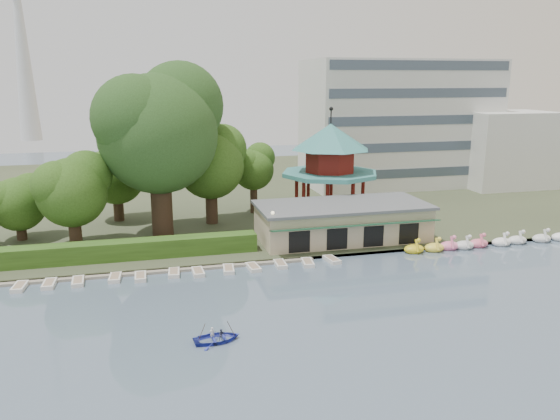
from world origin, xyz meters
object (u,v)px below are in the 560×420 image
object	(u,v)px
pavilion	(330,161)
big_tree	(159,125)
dock	(135,272)
boathouse	(342,221)
rowboat_with_passengers	(217,335)

from	to	relation	value
pavilion	big_tree	size ratio (longest dim) A/B	0.71
dock	boathouse	xyz separation A→B (m)	(22.00, 4.77, 2.25)
boathouse	big_tree	size ratio (longest dim) A/B	0.98
rowboat_with_passengers	pavilion	bearing A→B (deg)	58.38
dock	pavilion	distance (m)	29.14
big_tree	rowboat_with_passengers	distance (m)	29.03
boathouse	pavilion	xyz separation A→B (m)	(2.00, 10.03, 5.11)
pavilion	rowboat_with_passengers	world-z (taller)	pavilion
boathouse	pavilion	world-z (taller)	pavilion
boathouse	rowboat_with_passengers	distance (m)	26.00
boathouse	big_tree	world-z (taller)	big_tree
pavilion	rowboat_with_passengers	xyz separation A→B (m)	(-18.49, -30.03, -7.02)
dock	boathouse	bearing A→B (deg)	12.24
pavilion	big_tree	bearing A→B (deg)	-169.68
boathouse	big_tree	xyz separation A→B (m)	(-18.82, 6.24, 10.29)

